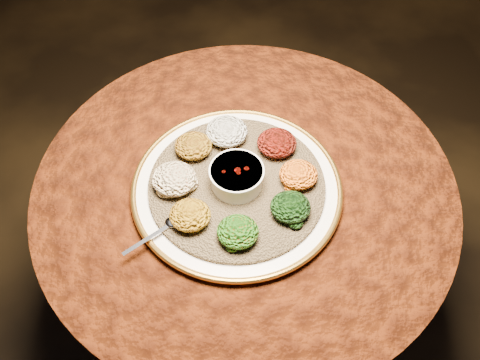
{
  "coord_description": "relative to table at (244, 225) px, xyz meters",
  "views": [
    {
      "loc": [
        0.02,
        -0.72,
        1.71
      ],
      "look_at": [
        -0.01,
        -0.01,
        0.76
      ],
      "focal_mm": 40.0,
      "sensor_mm": 36.0,
      "label": 1
    }
  ],
  "objects": [
    {
      "name": "stew_bowl",
      "position": [
        -0.02,
        -0.02,
        0.24
      ],
      "size": [
        0.12,
        0.12,
        0.05
      ],
      "color": "silver",
      "rests_on": "injera"
    },
    {
      "name": "platter",
      "position": [
        -0.02,
        -0.02,
        0.19
      ],
      "size": [
        0.5,
        0.5,
        0.02
      ],
      "rotation": [
        0.0,
        0.0,
        -0.11
      ],
      "color": "white",
      "rests_on": "table"
    },
    {
      "name": "portion_mixveg",
      "position": [
        -0.01,
        -0.16,
        0.23
      ],
      "size": [
        0.09,
        0.08,
        0.04
      ],
      "primitive_type": "ellipsoid",
      "color": "maroon",
      "rests_on": "injera"
    },
    {
      "name": "portion_kik",
      "position": [
        -0.11,
        -0.12,
        0.23
      ],
      "size": [
        0.09,
        0.08,
        0.04
      ],
      "primitive_type": "ellipsoid",
      "color": "#AE7B0F",
      "rests_on": "injera"
    },
    {
      "name": "portion_ayib",
      "position": [
        -0.05,
        0.11,
        0.23
      ],
      "size": [
        0.1,
        0.09,
        0.05
      ],
      "primitive_type": "ellipsoid",
      "color": "beige",
      "rests_on": "injera"
    },
    {
      "name": "injera",
      "position": [
        -0.02,
        -0.02,
        0.2
      ],
      "size": [
        0.44,
        0.44,
        0.01
      ],
      "primitive_type": "cylinder",
      "rotation": [
        0.0,
        0.0,
        -0.15
      ],
      "color": "olive",
      "rests_on": "platter"
    },
    {
      "name": "spoon",
      "position": [
        -0.15,
        -0.14,
        0.21
      ],
      "size": [
        0.12,
        0.1,
        0.01
      ],
      "rotation": [
        0.0,
        0.0,
        -2.43
      ],
      "color": "silver",
      "rests_on": "injera"
    },
    {
      "name": "portion_shiro",
      "position": [
        -0.12,
        0.06,
        0.23
      ],
      "size": [
        0.09,
        0.08,
        0.04
      ],
      "primitive_type": "ellipsoid",
      "color": "#855E10",
      "rests_on": "injera"
    },
    {
      "name": "portion_tikil",
      "position": [
        0.12,
        -0.01,
        0.23
      ],
      "size": [
        0.08,
        0.08,
        0.04
      ],
      "primitive_type": "ellipsoid",
      "color": "#AF810E",
      "rests_on": "injera"
    },
    {
      "name": "table",
      "position": [
        0.0,
        0.0,
        0.0
      ],
      "size": [
        0.96,
        0.96,
        0.73
      ],
      "color": "black",
      "rests_on": "ground"
    },
    {
      "name": "portion_timatim",
      "position": [
        -0.15,
        -0.03,
        0.23
      ],
      "size": [
        0.1,
        0.09,
        0.05
      ],
      "primitive_type": "ellipsoid",
      "color": "maroon",
      "rests_on": "injera"
    },
    {
      "name": "portion_kitfo",
      "position": [
        0.07,
        0.08,
        0.23
      ],
      "size": [
        0.09,
        0.09,
        0.04
      ],
      "primitive_type": "ellipsoid",
      "color": "black",
      "rests_on": "injera"
    },
    {
      "name": "portion_gomen",
      "position": [
        0.1,
        -0.09,
        0.23
      ],
      "size": [
        0.09,
        0.08,
        0.04
      ],
      "primitive_type": "ellipsoid",
      "color": "black",
      "rests_on": "injera"
    }
  ]
}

